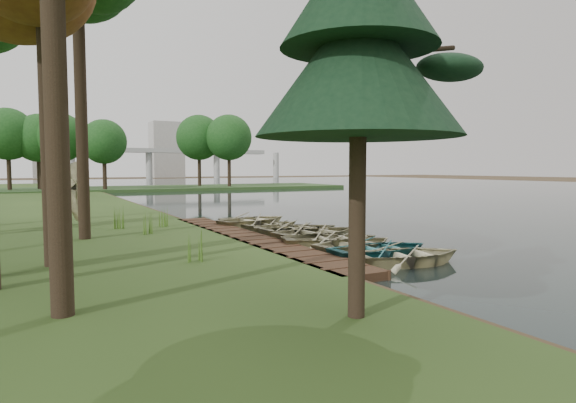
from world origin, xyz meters
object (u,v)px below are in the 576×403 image
rowboat_0 (408,252)px  stored_rowboat (80,218)px  boardwalk (248,240)px  rowboat_1 (381,247)px  rowboat_2 (356,242)px  pine_tree (359,24)px

rowboat_0 → stored_rowboat: bearing=41.8°
stored_rowboat → boardwalk: bearing=-122.2°
rowboat_0 → rowboat_1: 1.21m
rowboat_0 → rowboat_2: rowboat_0 is taller
rowboat_0 → pine_tree: pine_tree is taller
boardwalk → rowboat_0: size_ratio=4.34×
rowboat_1 → pine_tree: bearing=139.7°
boardwalk → rowboat_1: 5.99m
boardwalk → stored_rowboat: (-5.71, 7.62, 0.48)m
stored_rowboat → pine_tree: bearing=-149.0°
boardwalk → rowboat_2: 4.76m
rowboat_2 → boardwalk: bearing=23.4°
rowboat_1 → stored_rowboat: bearing=34.9°
rowboat_2 → pine_tree: (-5.03, -6.86, 5.29)m
boardwalk → rowboat_2: rowboat_2 is taller
boardwalk → rowboat_0: (2.68, -6.60, 0.28)m
rowboat_1 → pine_tree: size_ratio=0.44×
rowboat_0 → stored_rowboat: stored_rowboat is taller
rowboat_2 → stored_rowboat: 14.26m
boardwalk → pine_tree: (-2.43, -10.84, 5.56)m
boardwalk → rowboat_1: rowboat_1 is taller
boardwalk → stored_rowboat: stored_rowboat is taller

